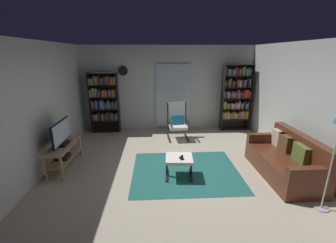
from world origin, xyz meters
The scene contains 16 objects.
ground_plane centered at (0.00, 0.00, 0.00)m, with size 7.02×7.02×0.00m, color #B0A58E.
wall_back centered at (0.00, 2.90, 1.30)m, with size 5.60×0.06×2.60m, color silver.
wall_left centered at (-2.70, 0.00, 1.30)m, with size 0.06×6.00×2.60m, color silver.
wall_right centered at (2.70, 0.00, 1.30)m, with size 0.06×6.00×2.60m, color silver.
glass_door_panel centered at (0.17, 2.83, 1.05)m, with size 1.10×0.01×2.00m, color silver.
area_rug centered at (0.21, -0.01, 0.00)m, with size 2.18×1.82×0.01m, color #236059.
tv_stand centered at (-2.35, 0.30, 0.34)m, with size 0.41×1.19×0.52m.
television centered at (-2.35, 0.32, 0.76)m, with size 0.20×0.84×0.52m.
bookshelf_near_tv centered at (-1.95, 2.62, 0.99)m, with size 0.86×0.30×1.82m.
bookshelf_near_sofa centered at (2.11, 2.62, 1.09)m, with size 0.88×0.30×2.04m.
leather_sofa centered at (2.17, -0.25, 0.32)m, with size 0.81×1.72×0.85m.
lounge_armchair centered at (0.22, 1.96, 0.53)m, with size 0.59×0.68×1.02m.
ottoman centered at (0.05, -0.19, 0.34)m, with size 0.55×0.52×0.42m.
tv_remote centered at (0.09, -0.21, 0.43)m, with size 0.04×0.14×0.02m, color black.
cell_phone centered at (0.09, -0.26, 0.42)m, with size 0.07×0.14×0.01m, color black.
wall_clock centered at (-1.37, 2.82, 1.85)m, with size 0.29×0.03×0.29m.
Camera 1 is at (-0.38, -4.08, 2.34)m, focal length 23.65 mm.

